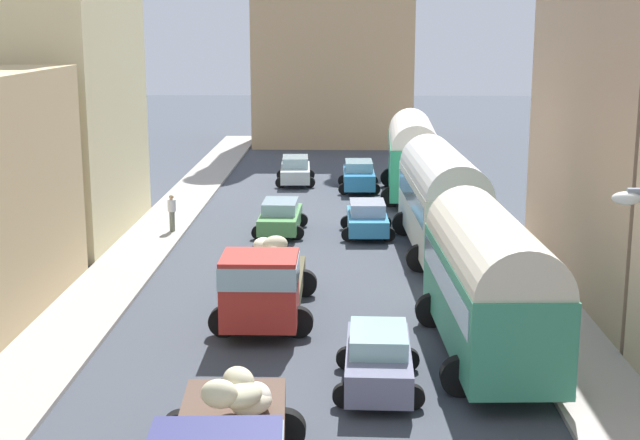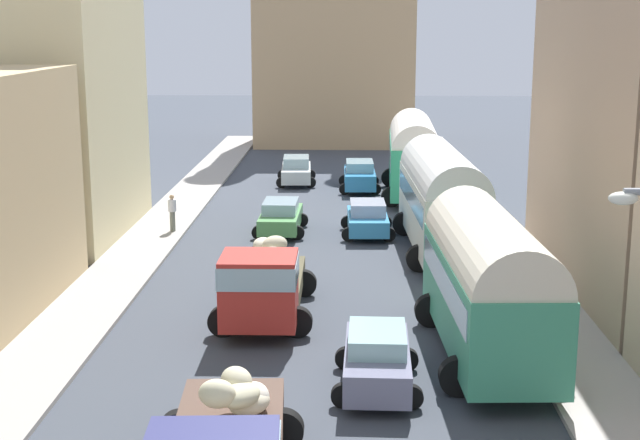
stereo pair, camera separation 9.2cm
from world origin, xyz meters
name	(u,v)px [view 2 (the right image)]	position (x,y,z in m)	size (l,w,h in m)	color
ground_plane	(322,244)	(0.00, 27.00, 0.00)	(154.00, 154.00, 0.00)	#3D424C
sidewalk_left	(149,241)	(-7.25, 27.00, 0.07)	(2.50, 70.00, 0.14)	#A29C95
sidewalk_right	(498,243)	(7.25, 27.00, 0.07)	(2.50, 70.00, 0.14)	#AFA9A3
building_left_2	(52,76)	(-11.33, 28.40, 6.80)	(6.24, 10.16, 13.56)	beige
distant_church	(334,39)	(0.00, 58.36, 7.77)	(11.57, 7.41, 21.12)	tan
parked_bus_0	(488,279)	(4.83, 14.15, 2.23)	(3.54, 8.47, 4.06)	#3B9671
parked_bus_1	(442,195)	(4.75, 25.83, 2.31)	(3.56, 9.50, 4.18)	silver
parked_bus_2	(413,152)	(4.46, 37.61, 2.35)	(3.53, 9.20, 4.23)	#299464
cargo_truck_1	(264,281)	(-1.51, 16.91, 1.31)	(3.09, 6.73, 2.49)	#B42C24
car_0	(281,216)	(-1.87, 28.97, 0.73)	(2.29, 4.11, 1.43)	#529450
car_1	(296,170)	(-1.88, 41.21, 0.78)	(2.33, 4.21, 1.56)	silver
car_2	(377,358)	(1.78, 11.93, 0.78)	(2.27, 4.00, 1.54)	slate
car_3	(368,218)	(1.90, 28.63, 0.74)	(2.32, 3.75, 1.47)	#348AC0
car_4	(359,176)	(1.68, 39.31, 0.81)	(2.29, 4.24, 1.61)	#348CCC
pedestrian_2	(172,212)	(-6.54, 28.58, 0.99)	(0.50, 0.50, 1.75)	slate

